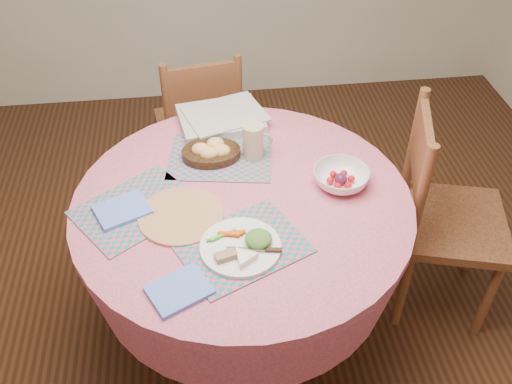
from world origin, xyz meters
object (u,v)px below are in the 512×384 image
chair_back (201,124)px  latte_mug (254,141)px  bread_bowl (211,151)px  wicker_trivet (181,216)px  dinner_plate (243,246)px  fruit_bowl (341,178)px  dining_table (243,237)px  chair_right (441,213)px

chair_back → latte_mug: 0.78m
bread_bowl → chair_back: bearing=92.5°
latte_mug → chair_back: bearing=106.2°
wicker_trivet → dinner_plate: size_ratio=1.12×
dinner_plate → fruit_bowl: fruit_bowl is taller
dining_table → bread_bowl: bread_bowl is taller
dining_table → fruit_bowl: fruit_bowl is taller
chair_right → wicker_trivet: bearing=113.2°
chair_back → fruit_bowl: chair_back is taller
chair_right → chair_back: chair_right is taller
chair_back → chair_right: bearing=130.1°
wicker_trivet → latte_mug: 0.43m
latte_mug → dining_table: bearing=-106.2°
dining_table → chair_back: (-0.12, 0.91, -0.09)m
chair_back → bread_bowl: chair_back is taller
dining_table → chair_right: size_ratio=1.27×
fruit_bowl → chair_back: bearing=119.5°
wicker_trivet → fruit_bowl: fruit_bowl is taller
wicker_trivet → dinner_plate: (0.20, -0.19, 0.02)m
chair_right → fruit_bowl: 0.54m
chair_back → bread_bowl: 0.73m
chair_back → dinner_plate: size_ratio=3.36×
dining_table → dinner_plate: 0.33m
bread_bowl → fruit_bowl: bearing=-25.2°
chair_right → latte_mug: size_ratio=6.83×
latte_mug → chair_right: bearing=-12.1°
dinner_plate → latte_mug: (0.10, 0.50, 0.06)m
wicker_trivet → latte_mug: (0.29, 0.31, 0.07)m
dinner_plate → fruit_bowl: 0.49m
dining_table → latte_mug: latte_mug is taller
wicker_trivet → dinner_plate: 0.27m
bread_bowl → fruit_bowl: (0.47, -0.22, -0.00)m
dinner_plate → latte_mug: 0.51m
chair_back → wicker_trivet: 1.02m
chair_back → latte_mug: size_ratio=6.30×
wicker_trivet → chair_right: bearing=7.9°
wicker_trivet → bread_bowl: (0.13, 0.32, 0.03)m
dinner_plate → latte_mug: size_ratio=1.87×
latte_mug → fruit_bowl: latte_mug is taller
dinner_plate → bread_bowl: size_ratio=1.17×
bread_bowl → fruit_bowl: 0.51m
chair_back → dinner_plate: (0.10, -1.17, 0.30)m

